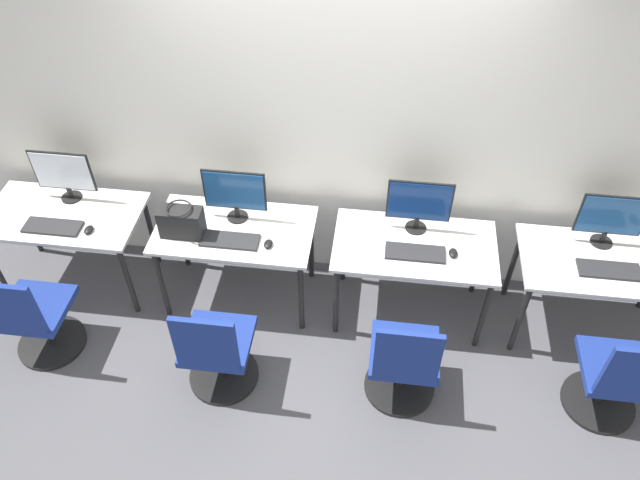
{
  "coord_description": "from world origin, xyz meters",
  "views": [
    {
      "loc": [
        0.37,
        -2.78,
        3.73
      ],
      "look_at": [
        0.0,
        0.12,
        0.85
      ],
      "focal_mm": 35.0,
      "sensor_mm": 36.0,
      "label": 1
    }
  ],
  "objects": [
    {
      "name": "desk_right",
      "position": [
        0.64,
        0.31,
        0.62
      ],
      "size": [
        1.12,
        0.62,
        0.7
      ],
      "color": "silver",
      "rests_on": "ground_plane"
    },
    {
      "name": "keyboard_right",
      "position": [
        0.64,
        0.22,
        0.71
      ],
      "size": [
        0.41,
        0.16,
        0.02
      ],
      "color": "#262628",
      "rests_on": "desk_right"
    },
    {
      "name": "monitor_left",
      "position": [
        -0.64,
        0.43,
        0.93
      ],
      "size": [
        0.44,
        0.15,
        0.41
      ],
      "color": "black",
      "rests_on": "desk_left"
    },
    {
      "name": "monitor_far_left",
      "position": [
        -1.91,
        0.49,
        0.93
      ],
      "size": [
        0.44,
        0.15,
        0.41
      ],
      "color": "black",
      "rests_on": "desk_far_left"
    },
    {
      "name": "handbag",
      "position": [
        -0.97,
        0.22,
        0.82
      ],
      "size": [
        0.3,
        0.18,
        0.25
      ],
      "color": "black",
      "rests_on": "desk_left"
    },
    {
      "name": "desk_left",
      "position": [
        -0.64,
        0.31,
        0.62
      ],
      "size": [
        1.12,
        0.62,
        0.7
      ],
      "color": "silver",
      "rests_on": "ground_plane"
    },
    {
      "name": "desk_far_right",
      "position": [
        1.91,
        0.31,
        0.62
      ],
      "size": [
        1.12,
        0.62,
        0.7
      ],
      "color": "silver",
      "rests_on": "ground_plane"
    },
    {
      "name": "office_chair_far_right",
      "position": [
        1.94,
        -0.39,
        0.35
      ],
      "size": [
        0.48,
        0.48,
        0.87
      ],
      "color": "black",
      "rests_on": "ground_plane"
    },
    {
      "name": "mouse_right",
      "position": [
        0.89,
        0.25,
        0.72
      ],
      "size": [
        0.06,
        0.09,
        0.03
      ],
      "color": "black",
      "rests_on": "desk_right"
    },
    {
      "name": "office_chair_left",
      "position": [
        -0.6,
        -0.5,
        0.35
      ],
      "size": [
        0.48,
        0.48,
        0.87
      ],
      "color": "black",
      "rests_on": "ground_plane"
    },
    {
      "name": "office_chair_right",
      "position": [
        0.61,
        -0.43,
        0.35
      ],
      "size": [
        0.48,
        0.48,
        0.87
      ],
      "color": "black",
      "rests_on": "ground_plane"
    },
    {
      "name": "mouse_left",
      "position": [
        -0.36,
        0.18,
        0.72
      ],
      "size": [
        0.06,
        0.09,
        0.03
      ],
      "color": "black",
      "rests_on": "desk_left"
    },
    {
      "name": "ground_plane",
      "position": [
        0.0,
        0.0,
        0.0
      ],
      "size": [
        20.0,
        20.0,
        0.0
      ],
      "primitive_type": "plane",
      "color": "#4C4C51"
    },
    {
      "name": "office_chair_far_left",
      "position": [
        -1.91,
        -0.39,
        0.35
      ],
      "size": [
        0.48,
        0.48,
        0.87
      ],
      "color": "black",
      "rests_on": "ground_plane"
    },
    {
      "name": "wall_back",
      "position": [
        0.0,
        0.75,
        1.4
      ],
      "size": [
        12.0,
        0.05,
        2.8
      ],
      "color": "silver",
      "rests_on": "ground_plane"
    },
    {
      "name": "desk_far_left",
      "position": [
        -1.91,
        0.31,
        0.62
      ],
      "size": [
        1.12,
        0.62,
        0.7
      ],
      "color": "silver",
      "rests_on": "ground_plane"
    },
    {
      "name": "monitor_right",
      "position": [
        0.64,
        0.48,
        0.93
      ],
      "size": [
        0.44,
        0.15,
        0.41
      ],
      "color": "black",
      "rests_on": "desk_right"
    },
    {
      "name": "monitor_far_right",
      "position": [
        1.91,
        0.5,
        0.93
      ],
      "size": [
        0.44,
        0.15,
        0.41
      ],
      "color": "black",
      "rests_on": "desk_far_right"
    },
    {
      "name": "keyboard_far_right",
      "position": [
        1.91,
        0.22,
        0.71
      ],
      "size": [
        0.41,
        0.16,
        0.02
      ],
      "color": "#262628",
      "rests_on": "desk_far_right"
    },
    {
      "name": "keyboard_left",
      "position": [
        -0.64,
        0.18,
        0.71
      ],
      "size": [
        0.41,
        0.16,
        0.02
      ],
      "color": "#262628",
      "rests_on": "desk_left"
    },
    {
      "name": "mouse_far_left",
      "position": [
        -1.64,
        0.16,
        0.72
      ],
      "size": [
        0.06,
        0.09,
        0.03
      ],
      "color": "black",
      "rests_on": "desk_far_left"
    },
    {
      "name": "keyboard_far_left",
      "position": [
        -1.91,
        0.16,
        0.71
      ],
      "size": [
        0.41,
        0.16,
        0.02
      ],
      "color": "#262628",
      "rests_on": "desk_far_left"
    }
  ]
}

